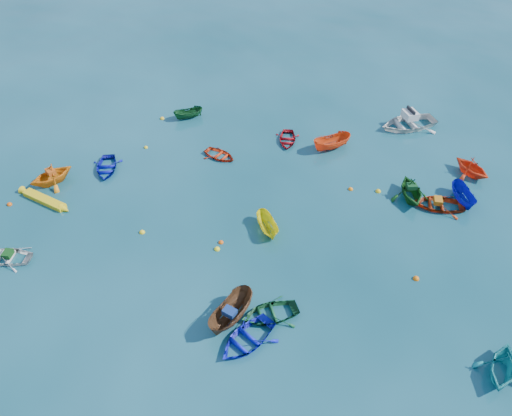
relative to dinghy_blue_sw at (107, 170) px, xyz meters
The scene contains 33 objects.
ground 12.10m from the dinghy_blue_sw, 13.03° to the right, with size 160.00×160.00×0.00m, color #093844.
dinghy_blue_sw is the anchor object (origin of this frame).
dinghy_white_near 9.72m from the dinghy_blue_sw, 80.51° to the right, with size 2.11×2.95×0.61m, color white.
sampan_brown_mid 16.48m from the dinghy_blue_sw, 19.92° to the right, with size 1.33×3.53×1.37m, color brown.
dinghy_blue_se 18.09m from the dinghy_blue_sw, 20.37° to the right, with size 2.46×3.44×0.71m, color #101BCE.
dinghy_orange_w 3.80m from the dinghy_blue_sw, 122.95° to the right, with size 2.65×3.07×1.61m, color orange.
sampan_yellow_mid 13.44m from the dinghy_blue_sw, ahead, with size 1.03×2.73×1.05m, color yellow.
dinghy_green_e 17.60m from the dinghy_blue_sw, 14.04° to the right, with size 2.27×3.17×0.66m, color #125129.
dinghy_cyan_se 28.38m from the dinghy_blue_sw, ahead, with size 2.53×2.94×1.55m, color teal.
dinghy_red_nw 8.46m from the dinghy_blue_sw, 44.73° to the left, with size 1.87×2.61×0.54m, color red.
sampan_orange_n 17.14m from the dinghy_blue_sw, 42.82° to the left, with size 1.24×3.30×1.28m, color #E74815.
dinghy_green_n 21.92m from the dinghy_blue_sw, 25.39° to the left, with size 2.69×3.12×1.64m, color #124E16.
dinghy_red_ne 23.78m from the dinghy_blue_sw, 23.91° to the left, with size 2.42×3.38×0.70m, color #AA300E.
sampan_blue_far 25.44m from the dinghy_blue_sw, 25.82° to the left, with size 1.10×2.91×1.13m, color #0D10A9.
dinghy_red_far 14.04m from the dinghy_blue_sw, 49.11° to the left, with size 1.94×2.72×0.56m, color #9F0D14.
dinghy_orange_far 26.73m from the dinghy_blue_sw, 32.69° to the left, with size 2.45×2.84×1.49m, color #EC3D16.
sampan_green_far 8.95m from the dinghy_blue_sw, 87.06° to the left, with size 0.96×2.54×0.98m, color #114A20.
kayak_yellow 4.97m from the dinghy_blue_sw, 99.96° to the right, with size 0.64×4.23×0.43m, color gold, non-canonical shape.
motorboat_white 24.30m from the dinghy_blue_sw, 47.74° to the left, with size 3.42×4.77×1.59m, color silver.
tarp_green_a 9.70m from the dinghy_blue_sw, 79.94° to the right, with size 0.66×0.50×0.32m, color #114515.
tarp_blue_a 16.56m from the dinghy_blue_sw, 20.40° to the right, with size 0.69×0.52×0.33m, color navy.
tarp_orange_a 3.88m from the dinghy_blue_sw, 123.19° to the right, with size 0.70×0.53×0.34m, color #C85114.
tarp_green_b 21.92m from the dinghy_blue_sw, 25.65° to the left, with size 0.66×0.50×0.32m, color #11461F.
tarp_orange_b 23.68m from the dinghy_blue_sw, 23.91° to the left, with size 0.71×0.54×0.34m, color #BB6C13.
buoy_or_a 6.97m from the dinghy_blue_sw, 112.07° to the right, with size 0.36×0.36×0.36m, color #DB520B.
buoy_ye_a 7.58m from the dinghy_blue_sw, 26.62° to the right, with size 0.36×0.36×0.36m, color yellow.
buoy_ye_b 7.70m from the dinghy_blue_sw, 99.96° to the left, with size 0.37×0.37×0.37m, color yellow.
buoy_or_c 11.60m from the dinghy_blue_sw, ahead, with size 0.33×0.33×0.33m, color #EB560C.
buoy_ye_c 11.83m from the dinghy_blue_sw, ahead, with size 0.37×0.37×0.37m, color yellow.
buoy_or_d 22.94m from the dinghy_blue_sw, ahead, with size 0.38×0.38×0.38m, color orange.
buoy_ye_d 3.73m from the dinghy_blue_sw, 83.01° to the left, with size 0.31×0.31×0.31m, color yellow.
buoy_or_e 17.89m from the dinghy_blue_sw, 26.52° to the left, with size 0.35×0.35×0.35m, color orange.
buoy_ye_e 19.81m from the dinghy_blue_sw, 26.54° to the left, with size 0.39×0.39×0.39m, color yellow.
Camera 1 is at (13.72, -15.47, 22.59)m, focal length 35.00 mm.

